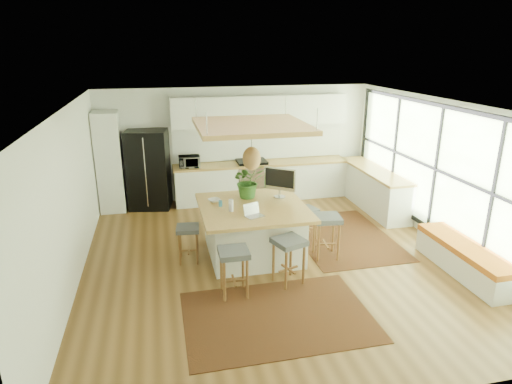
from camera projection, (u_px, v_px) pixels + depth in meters
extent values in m
plane|color=brown|center=(273.00, 258.00, 7.85)|extent=(7.00, 7.00, 0.00)
plane|color=white|center=(275.00, 106.00, 6.99)|extent=(7.00, 7.00, 0.00)
plane|color=white|center=(237.00, 143.00, 10.66)|extent=(6.50, 0.00, 6.50)
plane|color=white|center=(369.00, 295.00, 4.18)|extent=(6.50, 0.00, 6.50)
plane|color=white|center=(69.00, 201.00, 6.74)|extent=(0.00, 7.00, 7.00)
plane|color=white|center=(444.00, 174.00, 8.10)|extent=(0.00, 7.00, 7.00)
cube|color=silver|center=(110.00, 162.00, 9.82)|extent=(0.55, 0.60, 2.25)
cube|color=silver|center=(262.00, 182.00, 10.77)|extent=(4.20, 0.60, 0.88)
cube|color=#A67C3A|center=(262.00, 163.00, 10.62)|extent=(4.24, 0.64, 0.05)
cube|color=white|center=(259.00, 143.00, 10.76)|extent=(4.20, 0.02, 0.80)
cube|color=silver|center=(261.00, 111.00, 10.36)|extent=(4.20, 0.34, 0.70)
cube|color=silver|center=(373.00, 190.00, 10.17)|extent=(0.60, 2.50, 0.88)
cube|color=#A67C3A|center=(375.00, 170.00, 10.03)|extent=(0.64, 2.54, 0.05)
cube|color=black|center=(277.00, 316.00, 6.16)|extent=(2.60, 1.80, 0.01)
cube|color=black|center=(343.00, 237.00, 8.72)|extent=(1.80, 2.60, 0.01)
imported|color=#A5A5AA|center=(189.00, 160.00, 10.15)|extent=(0.49, 0.28, 0.33)
imported|color=#1E4C19|center=(248.00, 184.00, 8.09)|extent=(0.67, 0.72, 0.50)
imported|color=silver|center=(214.00, 200.00, 7.92)|extent=(0.27, 0.27, 0.05)
cylinder|color=teal|center=(221.00, 201.00, 7.67)|extent=(0.07, 0.07, 0.19)
cylinder|color=white|center=(232.00, 206.00, 7.47)|extent=(0.07, 0.07, 0.19)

